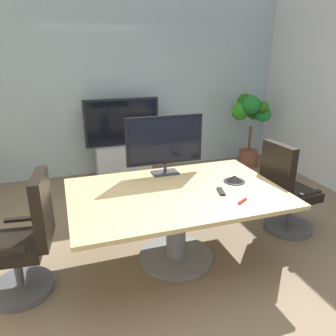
{
  "coord_description": "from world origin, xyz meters",
  "views": [
    {
      "loc": [
        -1.01,
        -2.46,
        2.03
      ],
      "look_at": [
        -0.02,
        0.48,
        0.9
      ],
      "focal_mm": 34.86,
      "sensor_mm": 36.0,
      "label": 1
    }
  ],
  "objects_px": {
    "office_chair_left": "(26,246)",
    "remote_control": "(221,191)",
    "wall_display_unit": "(123,151)",
    "conference_phone": "(234,179)",
    "office_chair_right": "(286,195)",
    "tv_monitor": "(165,142)",
    "conference_table": "(176,207)",
    "potted_plant": "(250,120)"
  },
  "relations": [
    {
      "from": "wall_display_unit",
      "to": "conference_phone",
      "type": "height_order",
      "value": "wall_display_unit"
    },
    {
      "from": "conference_table",
      "to": "wall_display_unit",
      "type": "xyz_separation_m",
      "value": [
        -0.04,
        2.46,
        -0.14
      ]
    },
    {
      "from": "wall_display_unit",
      "to": "potted_plant",
      "type": "xyz_separation_m",
      "value": [
        2.24,
        -0.23,
        0.43
      ]
    },
    {
      "from": "office_chair_right",
      "to": "potted_plant",
      "type": "relative_size",
      "value": 0.83
    },
    {
      "from": "office_chair_right",
      "to": "wall_display_unit",
      "type": "distance_m",
      "value": 2.75
    },
    {
      "from": "office_chair_right",
      "to": "wall_display_unit",
      "type": "relative_size",
      "value": 0.83
    },
    {
      "from": "wall_display_unit",
      "to": "potted_plant",
      "type": "relative_size",
      "value": 1.0
    },
    {
      "from": "conference_table",
      "to": "tv_monitor",
      "type": "bearing_deg",
      "value": 84.71
    },
    {
      "from": "office_chair_left",
      "to": "potted_plant",
      "type": "relative_size",
      "value": 0.83
    },
    {
      "from": "tv_monitor",
      "to": "office_chair_left",
      "type": "bearing_deg",
      "value": -159.32
    },
    {
      "from": "wall_display_unit",
      "to": "conference_phone",
      "type": "bearing_deg",
      "value": -74.17
    },
    {
      "from": "tv_monitor",
      "to": "conference_phone",
      "type": "xyz_separation_m",
      "value": [
        0.6,
        -0.46,
        -0.33
      ]
    },
    {
      "from": "office_chair_left",
      "to": "tv_monitor",
      "type": "bearing_deg",
      "value": 117.58
    },
    {
      "from": "tv_monitor",
      "to": "conference_phone",
      "type": "height_order",
      "value": "tv_monitor"
    },
    {
      "from": "office_chair_left",
      "to": "conference_phone",
      "type": "distance_m",
      "value": 2.05
    },
    {
      "from": "tv_monitor",
      "to": "potted_plant",
      "type": "relative_size",
      "value": 0.64
    },
    {
      "from": "office_chair_left",
      "to": "office_chair_right",
      "type": "relative_size",
      "value": 1.0
    },
    {
      "from": "tv_monitor",
      "to": "conference_phone",
      "type": "distance_m",
      "value": 0.83
    },
    {
      "from": "office_chair_left",
      "to": "potted_plant",
      "type": "distance_m",
      "value": 4.26
    },
    {
      "from": "conference_table",
      "to": "wall_display_unit",
      "type": "relative_size",
      "value": 1.55
    },
    {
      "from": "wall_display_unit",
      "to": "office_chair_right",
      "type": "bearing_deg",
      "value": -59.0
    },
    {
      "from": "office_chair_left",
      "to": "office_chair_right",
      "type": "distance_m",
      "value": 2.76
    },
    {
      "from": "office_chair_left",
      "to": "remote_control",
      "type": "height_order",
      "value": "office_chair_left"
    },
    {
      "from": "office_chair_right",
      "to": "wall_display_unit",
      "type": "height_order",
      "value": "wall_display_unit"
    },
    {
      "from": "potted_plant",
      "to": "tv_monitor",
      "type": "bearing_deg",
      "value": -141.01
    },
    {
      "from": "conference_table",
      "to": "office_chair_left",
      "type": "bearing_deg",
      "value": -178.23
    },
    {
      "from": "conference_table",
      "to": "office_chair_right",
      "type": "bearing_deg",
      "value": 4.29
    },
    {
      "from": "wall_display_unit",
      "to": "office_chair_left",
      "type": "bearing_deg",
      "value": -118.07
    },
    {
      "from": "conference_table",
      "to": "office_chair_right",
      "type": "xyz_separation_m",
      "value": [
        1.38,
        0.1,
        -0.13
      ]
    },
    {
      "from": "potted_plant",
      "to": "conference_phone",
      "type": "height_order",
      "value": "potted_plant"
    },
    {
      "from": "conference_phone",
      "to": "remote_control",
      "type": "xyz_separation_m",
      "value": [
        -0.25,
        -0.19,
        -0.02
      ]
    },
    {
      "from": "conference_table",
      "to": "tv_monitor",
      "type": "relative_size",
      "value": 2.41
    },
    {
      "from": "potted_plant",
      "to": "remote_control",
      "type": "xyz_separation_m",
      "value": [
        -1.8,
        -2.4,
        -0.11
      ]
    },
    {
      "from": "conference_table",
      "to": "conference_phone",
      "type": "relative_size",
      "value": 9.21
    },
    {
      "from": "office_chair_left",
      "to": "potted_plant",
      "type": "xyz_separation_m",
      "value": [
        3.57,
        2.28,
        0.41
      ]
    },
    {
      "from": "office_chair_right",
      "to": "tv_monitor",
      "type": "height_order",
      "value": "tv_monitor"
    },
    {
      "from": "office_chair_right",
      "to": "tv_monitor",
      "type": "bearing_deg",
      "value": 68.0
    },
    {
      "from": "wall_display_unit",
      "to": "conference_table",
      "type": "bearing_deg",
      "value": -89.05
    },
    {
      "from": "wall_display_unit",
      "to": "potted_plant",
      "type": "bearing_deg",
      "value": -5.83
    },
    {
      "from": "potted_plant",
      "to": "remote_control",
      "type": "bearing_deg",
      "value": -126.94
    },
    {
      "from": "office_chair_left",
      "to": "tv_monitor",
      "type": "distance_m",
      "value": 1.66
    },
    {
      "from": "office_chair_left",
      "to": "office_chair_right",
      "type": "bearing_deg",
      "value": 99.94
    }
  ]
}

